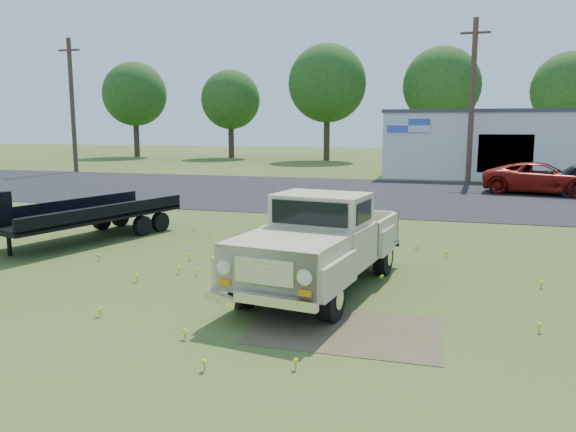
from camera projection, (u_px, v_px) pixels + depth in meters
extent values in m
plane|color=#364D19|center=(302.00, 276.00, 12.14)|extent=(140.00, 140.00, 0.00)
cube|color=black|center=(383.00, 194.00, 26.36)|extent=(90.00, 14.00, 0.02)
cube|color=brown|center=(346.00, 331.00, 8.88)|extent=(3.00, 2.00, 0.01)
cube|color=brown|center=(266.00, 239.00, 16.00)|extent=(2.20, 1.60, 0.01)
cube|color=silver|center=(500.00, 144.00, 35.79)|extent=(14.00, 8.00, 4.00)
cube|color=#3F3F44|center=(502.00, 112.00, 35.46)|extent=(14.20, 8.20, 0.20)
cube|color=black|center=(505.00, 154.00, 32.10)|extent=(3.00, 0.10, 2.20)
cube|color=silver|center=(408.00, 125.00, 33.26)|extent=(2.50, 0.08, 0.80)
cylinder|color=#452C20|center=(72.00, 106.00, 38.29)|extent=(0.30, 0.30, 9.00)
cube|color=#452C20|center=(69.00, 50.00, 37.70)|extent=(1.60, 0.12, 0.12)
cylinder|color=#452C20|center=(472.00, 102.00, 31.19)|extent=(0.30, 0.30, 9.00)
cube|color=#452C20|center=(475.00, 33.00, 30.60)|extent=(1.60, 0.12, 0.12)
cylinder|color=#3D2C1B|center=(137.00, 139.00, 57.44)|extent=(0.56, 0.56, 3.60)
sphere|color=#1C4213|center=(135.00, 94.00, 56.71)|extent=(6.40, 6.40, 6.40)
cylinder|color=#3D2C1B|center=(231.00, 141.00, 55.68)|extent=(0.56, 0.56, 3.24)
sphere|color=#1C4213|center=(231.00, 100.00, 55.03)|extent=(5.76, 5.76, 5.76)
cylinder|color=#3D2C1B|center=(327.00, 139.00, 51.47)|extent=(0.56, 0.56, 3.96)
sphere|color=#1C4213|center=(327.00, 83.00, 50.67)|extent=(7.04, 7.04, 7.04)
cylinder|color=#3D2C1B|center=(439.00, 140.00, 49.70)|extent=(0.56, 0.56, 3.78)
sphere|color=#1C4213|center=(442.00, 85.00, 48.94)|extent=(6.72, 6.72, 6.72)
cylinder|color=#3D2C1B|center=(566.00, 144.00, 45.58)|extent=(0.56, 0.56, 3.42)
sphere|color=#1C4213|center=(570.00, 90.00, 44.89)|extent=(6.08, 6.08, 6.08)
imported|color=maroon|center=(542.00, 179.00, 26.37)|extent=(5.61, 3.31, 1.46)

